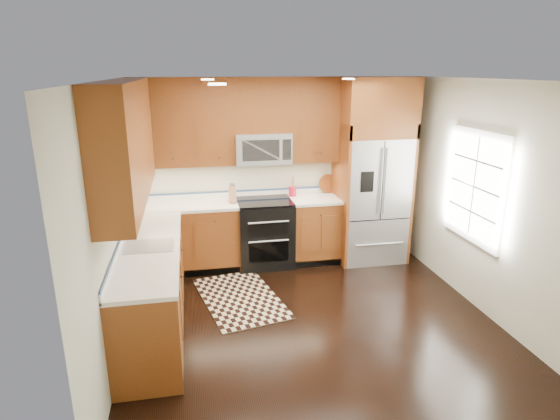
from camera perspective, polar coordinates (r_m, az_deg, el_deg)
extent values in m
plane|color=black|center=(5.40, 3.81, -13.24)|extent=(4.00, 4.00, 0.00)
cube|color=beige|center=(6.77, -0.29, 4.90)|extent=(4.00, 0.02, 2.60)
cube|color=beige|center=(4.78, -19.73, -1.25)|extent=(0.02, 4.00, 2.60)
cube|color=beige|center=(5.72, 23.84, 1.19)|extent=(0.02, 4.00, 2.60)
cube|color=white|center=(5.85, 22.71, 2.65)|extent=(0.04, 1.10, 1.30)
cube|color=white|center=(5.84, 22.63, 2.65)|extent=(0.02, 0.95, 1.15)
cube|color=brown|center=(6.60, -11.09, -3.43)|extent=(1.37, 0.60, 0.90)
cube|color=brown|center=(6.82, 4.24, -2.47)|extent=(0.72, 0.60, 0.90)
cube|color=brown|center=(5.24, -15.22, -9.27)|extent=(0.60, 2.40, 0.90)
cube|color=white|center=(6.49, -4.78, 0.85)|extent=(2.85, 0.62, 0.04)
cube|color=white|center=(5.05, -15.63, -4.47)|extent=(0.62, 2.40, 0.04)
cube|color=brown|center=(6.43, -5.12, 8.95)|extent=(2.85, 0.33, 0.75)
cube|color=brown|center=(4.82, -18.08, 5.53)|extent=(0.33, 2.40, 0.75)
cube|color=brown|center=(6.38, -5.26, 14.07)|extent=(2.85, 0.33, 0.40)
cube|color=brown|center=(4.75, -18.72, 12.33)|extent=(0.33, 2.40, 0.40)
cube|color=black|center=(6.64, -1.87, -2.88)|extent=(0.76, 0.64, 0.92)
cube|color=black|center=(6.50, -1.91, 1.06)|extent=(0.76, 0.60, 0.02)
cube|color=black|center=(6.30, -1.42, -2.47)|extent=(0.55, 0.01, 0.18)
cube|color=black|center=(6.41, -1.40, -5.16)|extent=(0.55, 0.01, 0.28)
cylinder|color=#B2B2B7|center=(6.23, -1.39, -1.50)|extent=(0.55, 0.02, 0.02)
cylinder|color=#B2B2B7|center=(6.32, -1.37, -3.82)|extent=(0.55, 0.02, 0.02)
cube|color=#B2B2B7|center=(6.47, -2.16, 7.57)|extent=(0.76, 0.40, 0.42)
cube|color=black|center=(6.27, -2.33, 7.27)|extent=(0.50, 0.01, 0.28)
cube|color=#B2B2B7|center=(6.88, 11.00, 1.35)|extent=(0.90, 0.74, 1.80)
cube|color=black|center=(6.46, 12.40, 3.46)|extent=(0.01, 0.01, 1.08)
cube|color=black|center=(6.37, 10.58, 3.39)|extent=(0.18, 0.01, 0.28)
cube|color=brown|center=(6.69, 7.31, 1.98)|extent=(0.04, 0.74, 2.00)
cube|color=brown|center=(7.04, 14.60, 2.31)|extent=(0.04, 0.74, 2.00)
cube|color=brown|center=(6.66, 11.64, 12.19)|extent=(0.98, 0.74, 0.80)
cube|color=#B2B2B7|center=(5.04, -15.66, -4.15)|extent=(0.50, 0.42, 0.02)
cylinder|color=#B2B2B7|center=(5.23, -17.79, -2.07)|extent=(0.02, 0.02, 0.28)
torus|color=#B2B2B7|center=(5.11, -18.02, -0.87)|extent=(0.18, 0.02, 0.18)
cube|color=black|center=(5.86, -4.89, -10.61)|extent=(1.14, 1.58, 0.01)
cube|color=#AE7655|center=(6.44, -5.82, 1.86)|extent=(0.10, 0.14, 0.21)
cylinder|color=#A9142C|center=(6.73, 1.53, 2.29)|extent=(0.14, 0.14, 0.14)
cylinder|color=brown|center=(6.97, 5.84, 2.19)|extent=(0.32, 0.32, 0.02)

